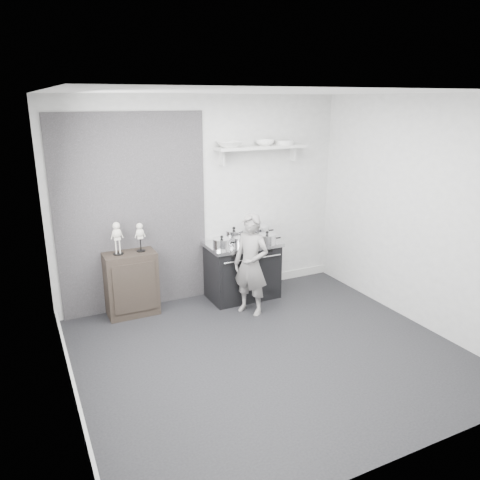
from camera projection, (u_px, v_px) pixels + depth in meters
name	position (u px, v px, depth m)	size (l,w,h in m)	color
ground	(268.00, 353.00, 5.07)	(4.00, 4.00, 0.00)	black
room_shell	(255.00, 203.00, 4.68)	(4.02, 3.62, 2.71)	#B4B4B1
wall_shelf	(261.00, 148.00, 6.26)	(1.30, 0.26, 0.24)	silver
stove	(242.00, 270.00, 6.40)	(0.98, 0.61, 0.79)	black
side_cabinet	(131.00, 284.00, 5.89)	(0.63, 0.37, 0.82)	black
child	(251.00, 265.00, 5.85)	(0.47, 0.31, 1.30)	gray
pot_front_left	(222.00, 243.00, 6.02)	(0.32, 0.23, 0.18)	silver
pot_back_left	(234.00, 235.00, 6.35)	(0.34, 0.25, 0.20)	silver
pot_back_right	(258.00, 231.00, 6.50)	(0.40, 0.31, 0.23)	silver
pot_front_right	(267.00, 239.00, 6.21)	(0.33, 0.24, 0.18)	silver
pot_front_center	(242.00, 242.00, 6.12)	(0.29, 0.21, 0.16)	silver
skeleton_full	(117.00, 236.00, 5.64)	(0.13, 0.08, 0.47)	beige
skeleton_torso	(140.00, 235.00, 5.77)	(0.12, 0.08, 0.42)	beige
bowl_large	(229.00, 144.00, 6.04)	(0.32, 0.32, 0.08)	white
bowl_small	(265.00, 143.00, 6.26)	(0.25, 0.25, 0.08)	white
plate_stack	(284.00, 142.00, 6.39)	(0.26, 0.26, 0.06)	silver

